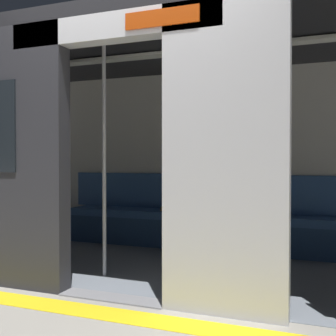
# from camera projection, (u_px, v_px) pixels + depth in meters

# --- Properties ---
(ground_plane) EXTENTS (60.00, 60.00, 0.00)m
(ground_plane) POSITION_uv_depth(u_px,v_px,m) (113.00, 299.00, 3.26)
(ground_plane) COLOR gray
(platform_edge_strip) EXTENTS (8.00, 0.24, 0.01)m
(platform_edge_strip) POSITION_uv_depth(u_px,v_px,m) (93.00, 311.00, 2.98)
(platform_edge_strip) COLOR yellow
(platform_edge_strip) RESTS_ON ground_plane
(train_car) EXTENTS (6.40, 2.48, 2.29)m
(train_car) POSITION_uv_depth(u_px,v_px,m) (159.00, 118.00, 4.24)
(train_car) COLOR silver
(train_car) RESTS_ON ground_plane
(bench_seat) EXTENTS (3.25, 0.44, 0.44)m
(bench_seat) POSITION_uv_depth(u_px,v_px,m) (192.00, 221.00, 5.09)
(bench_seat) COLOR #38609E
(bench_seat) RESTS_ON ground_plane
(person_seated) EXTENTS (0.55, 0.69, 1.16)m
(person_seated) POSITION_uv_depth(u_px,v_px,m) (195.00, 194.00, 5.01)
(person_seated) COLOR silver
(person_seated) RESTS_ON ground_plane
(handbag) EXTENTS (0.26, 0.15, 0.17)m
(handbag) POSITION_uv_depth(u_px,v_px,m) (232.00, 206.00, 4.94)
(handbag) COLOR brown
(handbag) RESTS_ON bench_seat
(book) EXTENTS (0.22, 0.26, 0.03)m
(book) POSITION_uv_depth(u_px,v_px,m) (166.00, 209.00, 5.30)
(book) COLOR gold
(book) RESTS_ON bench_seat
(grab_pole_door) EXTENTS (0.04, 0.04, 2.15)m
(grab_pole_door) POSITION_uv_depth(u_px,v_px,m) (104.00, 159.00, 3.86)
(grab_pole_door) COLOR silver
(grab_pole_door) RESTS_ON ground_plane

